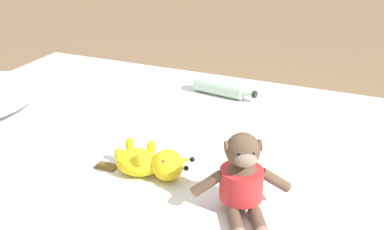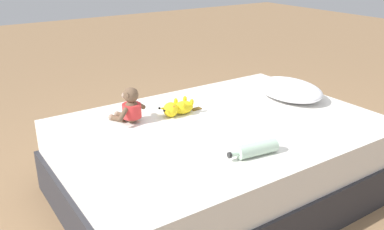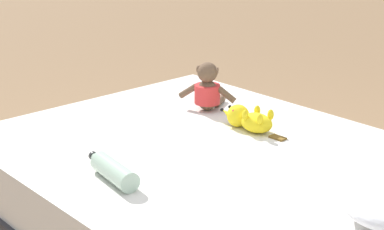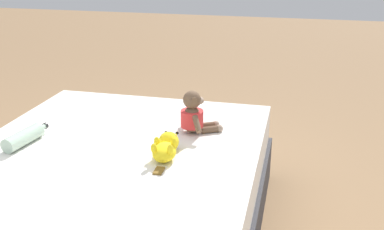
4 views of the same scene
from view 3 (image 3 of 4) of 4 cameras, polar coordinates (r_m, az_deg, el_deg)
bed at (r=2.52m, az=3.33°, el=-9.30°), size 1.47×2.05×0.51m
plush_monkey at (r=2.92m, az=1.49°, el=2.33°), size 0.25×0.27×0.24m
plush_yellow_creature at (r=2.68m, az=5.26°, el=-0.39°), size 0.12×0.33×0.10m
glass_bottle at (r=2.21m, az=-7.24°, el=-5.17°), size 0.11×0.30×0.08m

